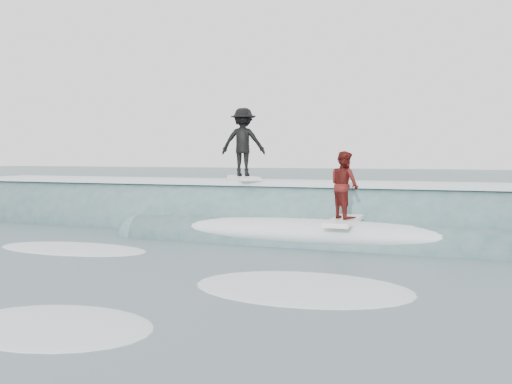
% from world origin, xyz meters
% --- Properties ---
extents(ground, '(160.00, 160.00, 0.00)m').
position_xyz_m(ground, '(0.00, 0.00, 0.00)').
color(ground, '#394D53').
rests_on(ground, ground).
extents(breaking_wave, '(21.97, 4.08, 2.59)m').
position_xyz_m(breaking_wave, '(0.20, 5.89, 0.04)').
color(breaking_wave, '#385D5E').
rests_on(breaking_wave, ground).
extents(surfer_black, '(1.58, 1.96, 1.97)m').
position_xyz_m(surfer_black, '(-0.76, 6.13, 2.34)').
color(surfer_black, silver).
rests_on(surfer_black, ground).
extents(surfer_red, '(0.91, 2.01, 1.59)m').
position_xyz_m(surfer_red, '(2.54, 3.93, 1.26)').
color(surfer_red, white).
rests_on(surfer_red, ground).
extents(whitewater, '(17.39, 8.61, 0.10)m').
position_xyz_m(whitewater, '(1.73, -0.90, 0.00)').
color(whitewater, silver).
rests_on(whitewater, ground).
extents(far_swells, '(38.29, 8.65, 0.80)m').
position_xyz_m(far_swells, '(-2.88, 17.65, 0.00)').
color(far_swells, '#385D5E').
rests_on(far_swells, ground).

